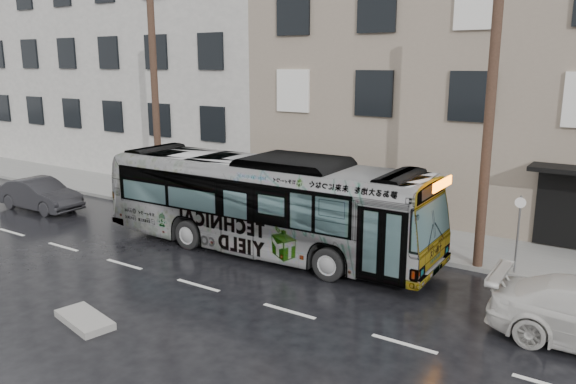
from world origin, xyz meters
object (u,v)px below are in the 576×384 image
object	(u,v)px
sign_post	(518,235)
dark_sedan	(40,194)
bus	(264,203)
utility_pole_front	(489,122)
utility_pole_rear	(155,104)

from	to	relation	value
sign_post	dark_sedan	distance (m)	19.62
sign_post	bus	size ratio (longest dim) A/B	0.20
utility_pole_front	bus	size ratio (longest dim) A/B	0.74
sign_post	bus	world-z (taller)	bus
utility_pole_front	sign_post	world-z (taller)	utility_pole_front
bus	dark_sedan	world-z (taller)	bus
dark_sedan	sign_post	bearing A→B (deg)	-82.74
utility_pole_rear	utility_pole_front	bearing A→B (deg)	0.00
utility_pole_rear	dark_sedan	distance (m)	6.59
utility_pole_front	dark_sedan	xyz separation A→B (m)	(-18.26, -3.11, -3.95)
utility_pole_rear	dark_sedan	world-z (taller)	utility_pole_rear
sign_post	bus	xyz separation A→B (m)	(-7.81, -2.17, 0.34)
dark_sedan	bus	bearing A→B (deg)	-87.22
utility_pole_rear	bus	world-z (taller)	utility_pole_rear
bus	dark_sedan	xyz separation A→B (m)	(-11.55, -0.94, -0.99)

